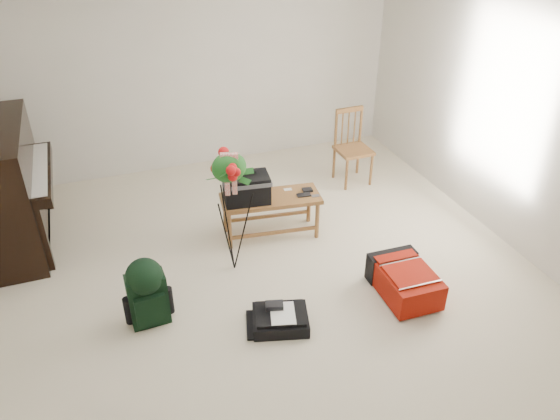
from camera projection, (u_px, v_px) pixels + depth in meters
name	position (u px, v px, depth m)	size (l,w,h in m)	color
floor	(273.00, 287.00, 5.02)	(5.00, 5.50, 0.01)	beige
ceiling	(271.00, 2.00, 3.72)	(5.00, 5.50, 0.01)	white
wall_back	(196.00, 69.00, 6.57)	(5.00, 0.04, 2.50)	beige
wall_right	(524.00, 124.00, 5.10)	(0.04, 5.50, 2.50)	beige
piano	(9.00, 190.00, 5.35)	(0.71, 1.50, 1.25)	black
bench	(255.00, 192.00, 5.42)	(1.05, 0.53, 0.78)	brown
dining_chair	(352.00, 148.00, 6.56)	(0.40, 0.40, 0.90)	brown
red_suitcase	(402.00, 278.00, 4.90)	(0.46, 0.67, 0.28)	#9D1306
black_duffel	(280.00, 319.00, 4.56)	(0.54, 0.48, 0.19)	black
green_backpack	(146.00, 289.00, 4.46)	(0.32, 0.31, 0.63)	black
flower_stand	(232.00, 214.00, 4.95)	(0.50, 0.50, 1.26)	black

